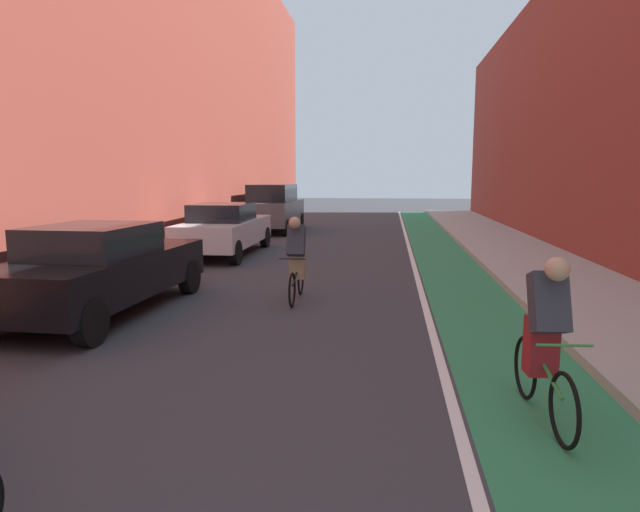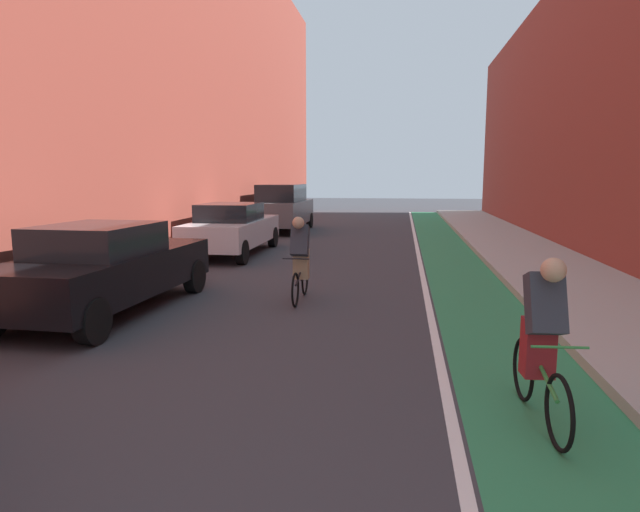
% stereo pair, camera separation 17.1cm
% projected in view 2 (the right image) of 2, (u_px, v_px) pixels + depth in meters
% --- Properties ---
extents(ground_plane, '(88.12, 88.12, 0.00)m').
position_uv_depth(ground_plane, '(327.00, 266.00, 14.11)').
color(ground_plane, '#38383D').
extents(bike_lane_paint, '(1.60, 40.06, 0.00)m').
position_uv_depth(bike_lane_paint, '(451.00, 258.00, 15.57)').
color(bike_lane_paint, '#2D8451').
rests_on(bike_lane_paint, ground).
extents(lane_divider_stripe, '(0.12, 40.06, 0.00)m').
position_uv_depth(lane_divider_stripe, '(419.00, 257.00, 15.71)').
color(lane_divider_stripe, white).
rests_on(lane_divider_stripe, ground).
extents(sidewalk_right, '(2.83, 40.06, 0.14)m').
position_uv_depth(sidewalk_right, '(531.00, 257.00, 15.24)').
color(sidewalk_right, '#A8A59E').
rests_on(sidewalk_right, ground).
extents(building_facade_left, '(3.00, 40.06, 11.99)m').
position_uv_depth(building_facade_left, '(139.00, 51.00, 16.06)').
color(building_facade_left, brown).
rests_on(building_facade_left, ground).
extents(building_facade_right, '(2.40, 36.06, 8.98)m').
position_uv_depth(building_facade_right, '(616.00, 103.00, 16.16)').
color(building_facade_right, brown).
rests_on(building_facade_right, ground).
extents(parked_sedan_black, '(2.01, 4.63, 1.53)m').
position_uv_depth(parked_sedan_black, '(105.00, 267.00, 9.22)').
color(parked_sedan_black, black).
rests_on(parked_sedan_black, ground).
extents(parked_sedan_white, '(1.88, 4.79, 1.53)m').
position_uv_depth(parked_sedan_white, '(232.00, 228.00, 16.09)').
color(parked_sedan_white, silver).
rests_on(parked_sedan_white, ground).
extents(parked_suv_gray, '(1.87, 4.75, 1.98)m').
position_uv_depth(parked_suv_gray, '(283.00, 207.00, 22.85)').
color(parked_suv_gray, '#595B60').
rests_on(parked_suv_gray, ground).
extents(cyclist_mid, '(0.48, 1.71, 1.61)m').
position_uv_depth(cyclist_mid, '(542.00, 335.00, 5.07)').
color(cyclist_mid, black).
rests_on(cyclist_mid, ground).
extents(cyclist_trailing, '(0.48, 1.68, 1.59)m').
position_uv_depth(cyclist_trailing, '(300.00, 256.00, 10.10)').
color(cyclist_trailing, black).
rests_on(cyclist_trailing, ground).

